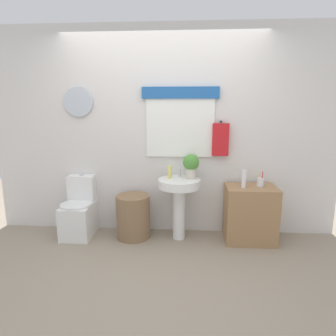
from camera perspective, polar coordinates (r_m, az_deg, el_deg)
ground_plane at (r=3.04m, az=-2.65°, el=-20.24°), size 8.00×8.00×0.00m
back_wall at (r=3.73m, az=-0.84°, el=7.06°), size 4.40×0.18×2.60m
toilet at (r=3.93m, az=-16.93°, el=-8.35°), size 0.38×0.51×0.77m
laundry_hamper at (r=3.72m, az=-6.82°, el=-9.39°), size 0.42×0.42×0.54m
pedestal_sink at (r=3.57m, az=2.19°, el=-5.15°), size 0.51×0.51×0.76m
faucet at (r=3.62m, az=2.27°, el=-1.00°), size 0.03×0.03×0.10m
wooden_cabinet at (r=3.72m, az=15.76°, el=-8.63°), size 0.60×0.44×0.68m
soap_bottle at (r=3.55m, az=0.31°, el=-0.78°), size 0.05×0.05×0.16m
potted_plant at (r=3.54m, az=4.53°, el=0.72°), size 0.20×0.20×0.30m
lotion_bottle at (r=3.53m, az=14.64°, el=-2.08°), size 0.05×0.05×0.21m
toothbrush_cup at (r=3.65m, az=17.64°, el=-2.66°), size 0.08×0.08×0.19m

